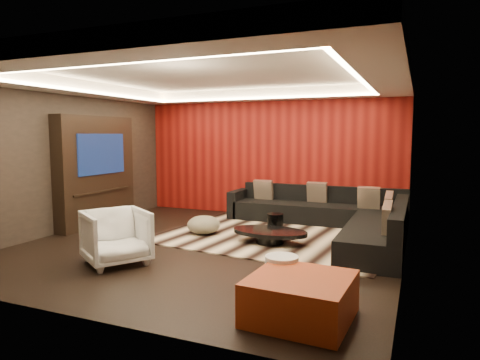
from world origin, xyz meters
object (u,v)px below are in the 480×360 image
at_px(orange_ottoman, 300,298).
at_px(sectional_sofa, 336,218).
at_px(coffee_table, 270,236).
at_px(white_side_table, 282,276).
at_px(armchair, 116,237).
at_px(drum_stool, 275,223).

bearing_deg(orange_ottoman, sectional_sofa, 95.43).
xyz_separation_m(coffee_table, white_side_table, (0.89, -2.19, 0.11)).
bearing_deg(armchair, coffee_table, -7.06).
relative_size(coffee_table, orange_ottoman, 1.34).
relative_size(drum_stool, white_side_table, 0.76).
height_order(coffee_table, orange_ottoman, orange_ottoman).
bearing_deg(armchair, orange_ottoman, -71.32).
distance_m(coffee_table, drum_stool, 0.76).
bearing_deg(drum_stool, armchair, -119.55).
distance_m(drum_stool, white_side_table, 3.11).
height_order(coffee_table, armchair, armchair).
relative_size(coffee_table, white_side_table, 2.75).
height_order(coffee_table, white_side_table, white_side_table).
xyz_separation_m(orange_ottoman, armchair, (-2.88, 0.78, 0.17)).
xyz_separation_m(white_side_table, orange_ottoman, (0.35, -0.49, -0.02)).
xyz_separation_m(armchair, sectional_sofa, (2.50, 3.25, -0.12)).
height_order(coffee_table, drum_stool, drum_stool).
distance_m(drum_stool, orange_ottoman, 3.69).
bearing_deg(armchair, white_side_table, -62.75).
distance_m(coffee_table, white_side_table, 2.37).
distance_m(coffee_table, orange_ottoman, 2.96).
xyz_separation_m(coffee_table, armchair, (-1.65, -1.90, 0.26)).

